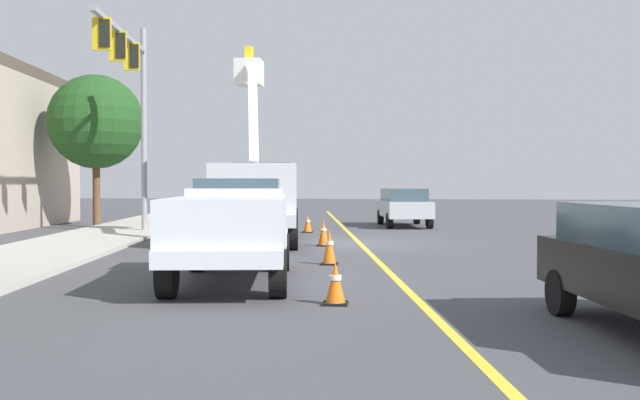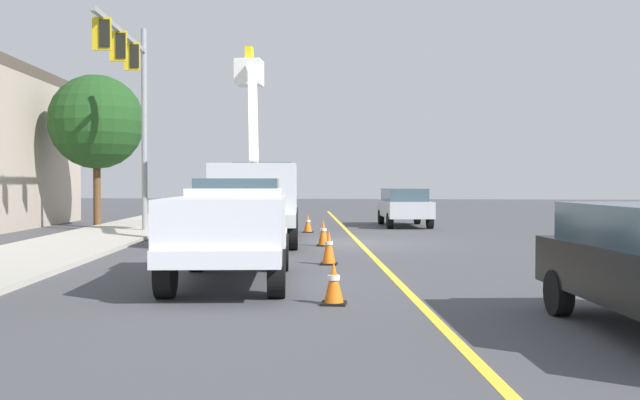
{
  "view_description": "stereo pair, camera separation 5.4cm",
  "coord_description": "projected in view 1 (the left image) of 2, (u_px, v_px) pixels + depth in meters",
  "views": [
    {
      "loc": [
        -23.02,
        -1.33,
        1.99
      ],
      "look_at": [
        -0.04,
        1.28,
        1.4
      ],
      "focal_mm": 40.1,
      "sensor_mm": 36.0,
      "label": 1
    },
    {
      "loc": [
        -23.02,
        -1.39,
        1.99
      ],
      "look_at": [
        -0.04,
        1.28,
        1.4
      ],
      "focal_mm": 40.1,
      "sensor_mm": 36.0,
      "label": 2
    }
  ],
  "objects": [
    {
      "name": "street_tree_right",
      "position": [
        96.0,
        122.0,
        31.23
      ],
      "size": [
        4.12,
        4.12,
        6.68
      ],
      "color": "brown",
      "rests_on": "ground"
    },
    {
      "name": "service_pickup_truck",
      "position": [
        232.0,
        226.0,
        13.97
      ],
      "size": [
        5.85,
        2.89,
        2.06
      ],
      "color": "white",
      "rests_on": "ground"
    },
    {
      "name": "utility_bucket_truck",
      "position": [
        259.0,
        193.0,
        23.71
      ],
      "size": [
        8.48,
        3.66,
        6.74
      ],
      "color": "silver",
      "rests_on": "ground"
    },
    {
      "name": "sidewalk_far_side",
      "position": [
        80.0,
        242.0,
        22.78
      ],
      "size": [
        59.89,
        12.26,
        0.12
      ],
      "primitive_type": "cube",
      "rotation": [
        0.0,
        0.0,
        0.15
      ],
      "color": "#B2ADA3",
      "rests_on": "ground"
    },
    {
      "name": "traffic_cone_mid_rear",
      "position": [
        323.0,
        233.0,
        22.08
      ],
      "size": [
        0.4,
        0.4,
        0.82
      ],
      "color": "black",
      "rests_on": "ground"
    },
    {
      "name": "traffic_signal_mast",
      "position": [
        131.0,
        82.0,
        25.45
      ],
      "size": [
        6.94,
        1.25,
        7.92
      ],
      "color": "gray",
      "rests_on": "ground"
    },
    {
      "name": "passing_minivan",
      "position": [
        404.0,
        205.0,
        31.95
      ],
      "size": [
        5.02,
        2.58,
        1.69
      ],
      "color": "silver",
      "rests_on": "ground"
    },
    {
      "name": "traffic_cone_leading",
      "position": [
        335.0,
        283.0,
        11.54
      ],
      "size": [
        0.4,
        0.4,
        0.71
      ],
      "color": "black",
      "rests_on": "ground"
    },
    {
      "name": "ground",
      "position": [
        360.0,
        243.0,
        23.07
      ],
      "size": [
        120.0,
        120.0,
        0.0
      ],
      "primitive_type": "plane",
      "color": "#47474C"
    },
    {
      "name": "traffic_cone_trailing",
      "position": [
        308.0,
        224.0,
        27.97
      ],
      "size": [
        0.4,
        0.4,
        0.72
      ],
      "color": "black",
      "rests_on": "ground"
    },
    {
      "name": "traffic_cone_mid_front",
      "position": [
        329.0,
        247.0,
        17.12
      ],
      "size": [
        0.4,
        0.4,
        0.85
      ],
      "color": "black",
      "rests_on": "ground"
    },
    {
      "name": "lane_centre_stripe",
      "position": [
        360.0,
        243.0,
        23.07
      ],
      "size": [
        49.5,
        7.41,
        0.01
      ],
      "primitive_type": "cube",
      "rotation": [
        0.0,
        0.0,
        0.15
      ],
      "color": "yellow",
      "rests_on": "ground"
    }
  ]
}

